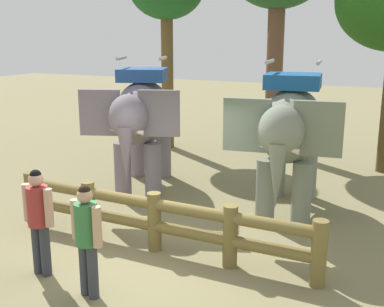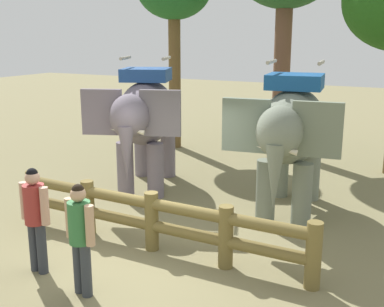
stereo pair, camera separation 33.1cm
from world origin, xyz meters
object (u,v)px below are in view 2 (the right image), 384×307
tourist_man_in_blue (35,213)px  log_fence (152,217)px  elephant_near_left (145,116)px  tourist_woman_in_black (80,232)px  elephant_center (291,131)px

tourist_man_in_blue → log_fence: bearing=52.2°
elephant_near_left → tourist_woman_in_black: elephant_near_left is taller
elephant_center → elephant_near_left: bearing=177.9°
log_fence → elephant_center: bearing=59.9°
elephant_center → tourist_woman_in_black: elephant_center is taller
log_fence → elephant_near_left: elephant_near_left is taller
log_fence → elephant_near_left: (-1.96, 2.93, 1.18)m
elephant_center → tourist_man_in_blue: elephant_center is taller
tourist_man_in_blue → tourist_woman_in_black: bearing=-12.2°
tourist_woman_in_black → elephant_center: bearing=69.3°
log_fence → tourist_woman_in_black: tourist_woman_in_black is taller
elephant_near_left → log_fence: bearing=-56.2°
elephant_near_left → tourist_man_in_blue: (0.78, -4.45, -0.79)m
elephant_center → tourist_woman_in_black: size_ratio=2.24×
log_fence → tourist_woman_in_black: (-0.10, -1.75, 0.37)m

